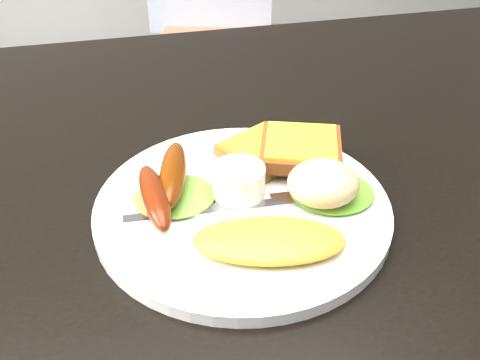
# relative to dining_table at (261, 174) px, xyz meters

# --- Properties ---
(dining_table) EXTENTS (1.20, 0.80, 0.04)m
(dining_table) POSITION_rel_dining_table_xyz_m (0.00, 0.00, 0.00)
(dining_table) COLOR black
(dining_table) RESTS_ON ground
(dining_chair) EXTENTS (0.47, 0.47, 0.04)m
(dining_chair) POSITION_rel_dining_table_xyz_m (0.16, 1.01, -0.28)
(dining_chair) COLOR tan
(dining_chair) RESTS_ON ground
(plate) EXTENTS (0.28, 0.28, 0.01)m
(plate) POSITION_rel_dining_table_xyz_m (-0.04, -0.09, 0.03)
(plate) COLOR white
(plate) RESTS_ON dining_table
(lettuce_left) EXTENTS (0.08, 0.08, 0.01)m
(lettuce_left) POSITION_rel_dining_table_xyz_m (-0.10, -0.07, 0.04)
(lettuce_left) COLOR #488527
(lettuce_left) RESTS_ON plate
(lettuce_right) EXTENTS (0.10, 0.09, 0.01)m
(lettuce_right) POSITION_rel_dining_table_xyz_m (0.04, -0.09, 0.04)
(lettuce_right) COLOR #308524
(lettuce_right) RESTS_ON plate
(omelette) EXTENTS (0.14, 0.09, 0.02)m
(omelette) POSITION_rel_dining_table_xyz_m (-0.04, -0.15, 0.04)
(omelette) COLOR gold
(omelette) RESTS_ON plate
(sausage_a) EXTENTS (0.03, 0.10, 0.02)m
(sausage_a) POSITION_rel_dining_table_xyz_m (-0.12, -0.09, 0.05)
(sausage_a) COLOR #5F250E
(sausage_a) RESTS_ON lettuce_left
(sausage_b) EXTENTS (0.05, 0.11, 0.03)m
(sausage_b) POSITION_rel_dining_table_xyz_m (-0.10, -0.05, 0.05)
(sausage_b) COLOR #652608
(sausage_b) RESTS_ON lettuce_left
(ramekin) EXTENTS (0.06, 0.06, 0.03)m
(ramekin) POSITION_rel_dining_table_xyz_m (-0.04, -0.07, 0.05)
(ramekin) COLOR white
(ramekin) RESTS_ON plate
(toast_a) EXTENTS (0.10, 0.10, 0.01)m
(toast_a) POSITION_rel_dining_table_xyz_m (-0.00, -0.01, 0.04)
(toast_a) COLOR olive
(toast_a) RESTS_ON plate
(toast_b) EXTENTS (0.10, 0.10, 0.01)m
(toast_b) POSITION_rel_dining_table_xyz_m (0.03, -0.04, 0.05)
(toast_b) COLOR brown
(toast_b) RESTS_ON toast_a
(potato_salad) EXTENTS (0.07, 0.07, 0.04)m
(potato_salad) POSITION_rel_dining_table_xyz_m (0.03, -0.10, 0.06)
(potato_salad) COLOR beige
(potato_salad) RESTS_ON lettuce_right
(fork) EXTENTS (0.14, 0.02, 0.00)m
(fork) POSITION_rel_dining_table_xyz_m (-0.09, -0.09, 0.03)
(fork) COLOR #ADAFB7
(fork) RESTS_ON plate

